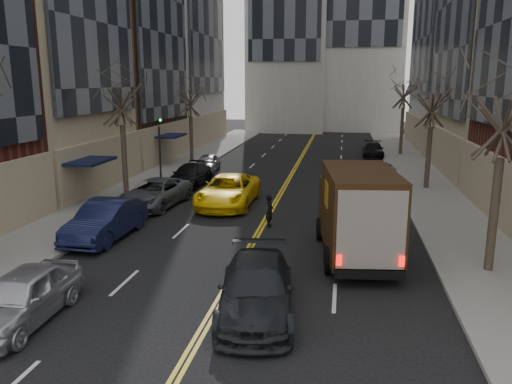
% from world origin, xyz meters
% --- Properties ---
extents(sidewalk_left, '(4.00, 66.00, 0.15)m').
position_xyz_m(sidewalk_left, '(-9.00, 27.00, 0.07)').
color(sidewalk_left, slate).
rests_on(sidewalk_left, ground).
extents(sidewalk_right, '(4.00, 66.00, 0.15)m').
position_xyz_m(sidewalk_right, '(9.00, 27.00, 0.07)').
color(sidewalk_right, slate).
rests_on(sidewalk_right, ground).
extents(tree_lf_mid, '(3.20, 3.20, 8.91)m').
position_xyz_m(tree_lf_mid, '(-8.80, 20.00, 6.60)').
color(tree_lf_mid, '#382D23').
rests_on(tree_lf_mid, sidewalk_left).
extents(tree_lf_far, '(3.20, 3.20, 8.12)m').
position_xyz_m(tree_lf_far, '(-8.80, 33.00, 6.02)').
color(tree_lf_far, '#382D23').
rests_on(tree_lf_far, sidewalk_left).
extents(tree_rt_near, '(3.20, 3.20, 8.71)m').
position_xyz_m(tree_rt_near, '(8.80, 11.00, 6.45)').
color(tree_rt_near, '#382D23').
rests_on(tree_rt_near, sidewalk_right).
extents(tree_rt_mid, '(3.20, 3.20, 8.32)m').
position_xyz_m(tree_rt_mid, '(8.80, 25.00, 6.17)').
color(tree_rt_mid, '#382D23').
rests_on(tree_rt_mid, sidewalk_right).
extents(tree_rt_far, '(3.20, 3.20, 9.11)m').
position_xyz_m(tree_rt_far, '(8.80, 40.00, 6.74)').
color(tree_rt_far, '#382D23').
rests_on(tree_rt_far, sidewalk_right).
extents(traffic_signal, '(0.29, 0.26, 4.70)m').
position_xyz_m(traffic_signal, '(-7.39, 22.00, 2.82)').
color(traffic_signal, black).
rests_on(traffic_signal, sidewalk_left).
extents(ups_truck, '(3.22, 6.64, 3.50)m').
position_xyz_m(ups_truck, '(4.20, 11.86, 1.76)').
color(ups_truck, black).
rests_on(ups_truck, ground).
extents(observer_sedan, '(2.77, 5.46, 1.52)m').
position_xyz_m(observer_sedan, '(1.26, 6.54, 0.76)').
color(observer_sedan, black).
rests_on(observer_sedan, ground).
extents(taxi, '(2.74, 5.93, 1.65)m').
position_xyz_m(taxi, '(-2.45, 18.99, 0.82)').
color(taxi, yellow).
rests_on(taxi, ground).
extents(pedestrian, '(0.42, 0.59, 1.53)m').
position_xyz_m(pedestrian, '(0.36, 15.39, 0.76)').
color(pedestrian, black).
rests_on(pedestrian, ground).
extents(parked_lf_a, '(1.89, 4.47, 1.51)m').
position_xyz_m(parked_lf_a, '(-5.11, 4.89, 0.75)').
color(parked_lf_a, '#B8B9C0').
rests_on(parked_lf_a, ground).
extents(parked_lf_b, '(1.89, 5.02, 1.64)m').
position_xyz_m(parked_lf_b, '(-6.30, 12.39, 0.82)').
color(parked_lf_b, '#111535').
rests_on(parked_lf_b, ground).
extents(parked_lf_c, '(2.98, 5.54, 1.48)m').
position_xyz_m(parked_lf_c, '(-6.30, 18.10, 0.74)').
color(parked_lf_c, '#54585C').
rests_on(parked_lf_c, ground).
extents(parked_lf_d, '(2.20, 4.85, 1.38)m').
position_xyz_m(parked_lf_d, '(-6.07, 23.65, 0.69)').
color(parked_lf_d, black).
rests_on(parked_lf_d, ground).
extents(parked_lf_e, '(1.83, 3.94, 1.30)m').
position_xyz_m(parked_lf_e, '(-6.30, 28.83, 0.65)').
color(parked_lf_e, '#929399').
rests_on(parked_lf_e, ground).
extents(parked_rt_a, '(1.70, 4.56, 1.49)m').
position_xyz_m(parked_rt_a, '(6.00, 23.54, 0.74)').
color(parked_rt_a, '#4D5055').
rests_on(parked_rt_a, ground).
extents(parked_rt_b, '(2.51, 5.02, 1.37)m').
position_xyz_m(parked_rt_b, '(6.02, 26.68, 0.68)').
color(parked_rt_b, '#AAADB2').
rests_on(parked_rt_b, ground).
extents(parked_rt_c, '(1.90, 4.48, 1.29)m').
position_xyz_m(parked_rt_c, '(6.27, 38.47, 0.64)').
color(parked_rt_c, black).
rests_on(parked_rt_c, ground).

